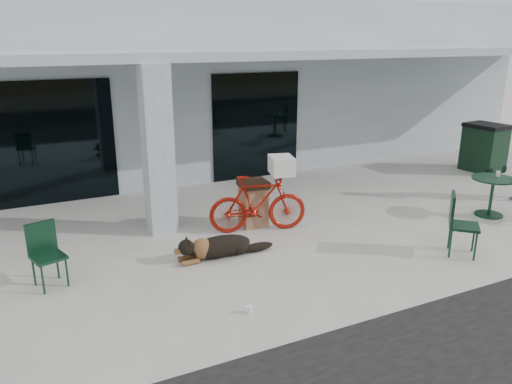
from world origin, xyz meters
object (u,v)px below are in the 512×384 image
cafe_chair_far_a (464,225)px  wheeled_bin (484,148)px  cafe_chair_near (48,256)px  cafe_table_far (491,197)px  trash_receptacle (253,203)px  bicycle (258,203)px  dog (220,245)px

cafe_chair_far_a → wheeled_bin: 6.19m
cafe_chair_near → cafe_table_far: cafe_chair_near is taller
cafe_chair_near → cafe_chair_far_a: bearing=-32.9°
cafe_chair_far_a → trash_receptacle: 3.82m
cafe_chair_near → trash_receptacle: size_ratio=1.07×
trash_receptacle → wheeled_bin: wheeled_bin is taller
bicycle → cafe_chair_far_a: 3.63m
bicycle → cafe_table_far: bearing=-90.4°
dog → cafe_chair_far_a: (3.75, -1.70, 0.32)m
cafe_table_far → wheeled_bin: wheeled_bin is taller
cafe_table_far → cafe_chair_far_a: 2.37m
cafe_table_far → cafe_chair_far_a: cafe_chair_far_a is taller
bicycle → cafe_chair_near: size_ratio=1.91×
cafe_table_far → trash_receptacle: (-4.66, 1.64, 0.05)m
dog → trash_receptacle: size_ratio=1.40×
cafe_chair_far_a → bicycle: bearing=91.2°
cafe_chair_far_a → wheeled_bin: size_ratio=0.82×
trash_receptacle → dog: bearing=-136.2°
bicycle → cafe_chair_near: (-3.74, -0.64, -0.07)m
bicycle → dog: size_ratio=1.45×
cafe_table_far → trash_receptacle: trash_receptacle is taller
cafe_chair_near → cafe_chair_far_a: size_ratio=0.91×
bicycle → dog: (-1.09, -0.77, -0.34)m
bicycle → cafe_table_far: 4.91m
trash_receptacle → cafe_chair_far_a: bearing=-47.1°
cafe_chair_near → wheeled_bin: (11.29, 1.96, 0.17)m
bicycle → wheeled_bin: bearing=-64.9°
cafe_chair_near → dog: bearing=-19.9°
cafe_chair_near → wheeled_bin: size_ratio=0.74×
cafe_chair_near → wheeled_bin: 11.46m
dog → wheeled_bin: (8.64, 2.10, 0.44)m
cafe_table_far → cafe_chair_far_a: size_ratio=0.81×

